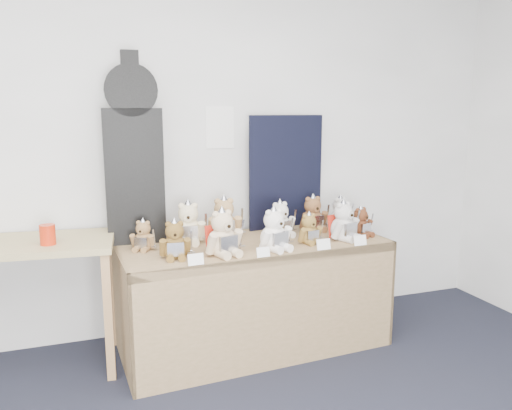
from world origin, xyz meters
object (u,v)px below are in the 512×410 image
object	(u,v)px
red_cup	(48,235)
teddy_front_end	(361,223)
teddy_back_far_left	(143,237)
teddy_front_far_left	(175,241)
teddy_back_centre_left	(224,220)
side_table	(29,262)
guitar_case	(134,152)
teddy_front_right	(309,230)
teddy_front_far_right	(344,223)
teddy_back_end	(341,214)
teddy_front_centre	(274,231)
teddy_front_left	(223,235)
teddy_back_centre_right	(280,221)
teddy_back_left	(188,225)
display_table	(258,268)
teddy_back_right	(313,215)

from	to	relation	value
red_cup	teddy_front_end	bearing A→B (deg)	-3.42
teddy_front_end	teddy_back_far_left	distance (m)	1.49
teddy_front_far_left	teddy_back_centre_left	world-z (taller)	teddy_back_centre_left
side_table	teddy_back_centre_left	world-z (taller)	teddy_back_centre_left
guitar_case	teddy_front_right	xyz separation A→B (m)	(1.08, -0.40, -0.52)
teddy_front_far_right	teddy_back_end	distance (m)	0.35
side_table	teddy_front_right	size ratio (longest dim) A/B	4.57
teddy_front_centre	teddy_front_right	xyz separation A→B (m)	(0.28, 0.07, -0.03)
teddy_front_left	teddy_front_end	bearing A→B (deg)	-9.20
red_cup	teddy_front_left	size ratio (longest dim) A/B	0.38
teddy_front_far_left	teddy_front_right	size ratio (longest dim) A/B	1.13
red_cup	teddy_back_centre_right	distance (m)	1.51
teddy_front_end	teddy_back_centre_left	world-z (taller)	teddy_back_centre_left
teddy_back_centre_right	teddy_front_centre	bearing A→B (deg)	-132.23
teddy_back_far_left	side_table	bearing A→B (deg)	-160.11
teddy_front_centre	teddy_back_left	bearing A→B (deg)	126.34
display_table	teddy_back_right	bearing A→B (deg)	21.98
guitar_case	teddy_back_far_left	xyz separation A→B (m)	(0.02, -0.20, -0.52)
guitar_case	red_cup	bearing A→B (deg)	-154.39
display_table	side_table	world-z (taller)	side_table
guitar_case	teddy_back_end	distance (m)	1.58
guitar_case	teddy_front_left	world-z (taller)	guitar_case
red_cup	teddy_back_far_left	world-z (taller)	red_cup
teddy_back_far_left	teddy_front_end	bearing A→B (deg)	22.27
guitar_case	teddy_front_right	bearing A→B (deg)	-17.64
teddy_back_left	teddy_front_end	bearing A→B (deg)	1.33
teddy_back_centre_right	teddy_back_end	bearing A→B (deg)	-5.32
teddy_front_centre	teddy_front_far_left	bearing A→B (deg)	159.48
teddy_back_end	teddy_front_right	bearing A→B (deg)	-164.80
teddy_front_far_left	teddy_front_right	xyz separation A→B (m)	(0.90, 0.05, -0.01)
red_cup	teddy_back_centre_right	bearing A→B (deg)	2.57
teddy_back_end	guitar_case	bearing A→B (deg)	153.98
side_table	teddy_back_centre_right	distance (m)	1.64
red_cup	teddy_front_right	distance (m)	1.63
teddy_front_far_left	teddy_front_left	world-z (taller)	teddy_front_left
teddy_back_far_left	teddy_back_centre_left	bearing A→B (deg)	39.88
display_table	teddy_front_far_right	distance (m)	0.66
side_table	teddy_front_centre	bearing A→B (deg)	-8.46
teddy_front_end	teddy_front_left	bearing A→B (deg)	168.11
guitar_case	teddy_front_right	world-z (taller)	guitar_case
side_table	guitar_case	size ratio (longest dim) A/B	0.85
teddy_front_far_left	teddy_front_left	xyz separation A→B (m)	(0.29, -0.03, 0.02)
teddy_front_far_right	side_table	bearing A→B (deg)	149.88
teddy_back_left	teddy_back_right	size ratio (longest dim) A/B	1.07
teddy_front_centre	teddy_front_end	world-z (taller)	teddy_front_centre
guitar_case	teddy_back_centre_left	xyz separation A→B (m)	(0.58, -0.08, -0.48)
teddy_front_far_right	teddy_back_far_left	world-z (taller)	teddy_front_far_right
side_table	teddy_front_right	xyz separation A→B (m)	(1.74, -0.29, 0.13)
teddy_front_far_left	teddy_back_far_left	world-z (taller)	teddy_front_far_left
side_table	teddy_back_left	bearing A→B (deg)	4.22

